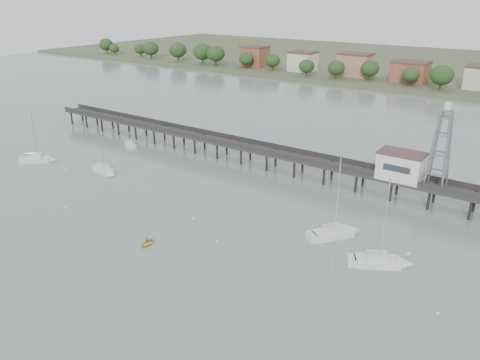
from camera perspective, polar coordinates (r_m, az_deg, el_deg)
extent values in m
plane|color=slate|center=(65.38, -23.20, -14.42)|extent=(500.00, 500.00, 0.00)
cube|color=#2D2823|center=(102.81, 5.49, 3.00)|extent=(150.00, 5.00, 0.50)
cube|color=#333335|center=(100.59, 4.82, 3.08)|extent=(150.00, 0.12, 1.10)
cube|color=#333335|center=(104.55, 6.17, 3.76)|extent=(150.00, 0.12, 1.10)
cylinder|color=black|center=(150.80, -19.84, 7.13)|extent=(0.50, 0.50, 4.40)
cylinder|color=black|center=(152.91, -18.69, 7.47)|extent=(0.50, 0.50, 4.40)
cylinder|color=black|center=(101.91, 4.91, 1.69)|extent=(0.50, 0.50, 4.40)
cylinder|color=black|center=(105.02, 5.98, 2.26)|extent=(0.50, 0.50, 4.40)
cube|color=silver|center=(92.82, 18.99, 1.57)|extent=(8.00, 5.00, 5.00)
cube|color=#4C3833|center=(91.99, 19.19, 3.12)|extent=(8.40, 5.40, 0.30)
cube|color=slate|center=(88.25, 23.95, 7.79)|extent=(1.80, 1.80, 0.30)
cube|color=silver|center=(88.09, 24.03, 8.26)|extent=(0.90, 0.90, 1.20)
cube|color=silver|center=(71.53, 16.31, -9.64)|extent=(6.87, 5.41, 1.65)
cone|color=silver|center=(72.43, 19.50, -9.63)|extent=(3.60, 3.53, 2.52)
cube|color=silver|center=(70.94, 16.41, -8.82)|extent=(3.50, 3.18, 0.75)
cylinder|color=#A5A8AA|center=(68.38, 17.28, -4.69)|extent=(0.18, 0.18, 12.15)
cylinder|color=#A5A8AA|center=(70.46, 15.59, -8.43)|extent=(3.34, 1.99, 0.12)
cube|color=silver|center=(77.50, 11.16, -6.54)|extent=(6.02, 6.91, 1.65)
cone|color=silver|center=(79.49, 13.80, -6.02)|extent=(3.73, 3.77, 2.59)
cube|color=silver|center=(76.96, 11.22, -5.77)|extent=(3.42, 3.61, 0.75)
cylinder|color=#A5A8AA|center=(74.67, 11.86, -1.69)|extent=(0.18, 0.18, 12.50)
cylinder|color=#A5A8AA|center=(76.20, 10.52, -5.54)|extent=(2.38, 3.21, 0.12)
cube|color=silver|center=(119.19, -23.51, 2.24)|extent=(5.82, 5.50, 1.65)
cone|color=silver|center=(118.13, -21.85, 2.33)|extent=(3.29, 3.27, 2.25)
cube|color=silver|center=(118.83, -23.60, 2.78)|extent=(3.11, 3.04, 0.75)
cylinder|color=#A5A8AA|center=(117.31, -23.78, 5.12)|extent=(0.18, 0.18, 10.83)
cylinder|color=#A5A8AA|center=(118.97, -24.08, 3.00)|extent=(2.61, 2.31, 0.12)
cube|color=silver|center=(106.77, -16.27, 1.06)|extent=(5.38, 2.69, 1.65)
cone|color=silver|center=(104.14, -15.35, 0.63)|extent=(2.40, 2.28, 2.00)
cube|color=silver|center=(106.37, -16.34, 1.65)|extent=(2.49, 1.90, 0.75)
cylinder|color=#A5A8AA|center=(104.68, -16.49, 3.90)|extent=(0.18, 0.18, 9.66)
cylinder|color=#A5A8AA|center=(106.90, -16.61, 2.03)|extent=(2.99, 0.53, 0.12)
cube|color=silver|center=(123.79, -13.20, 4.16)|extent=(4.34, 3.03, 1.11)
cube|color=silver|center=(124.40, -13.37, 4.55)|extent=(1.73, 1.73, 0.67)
imported|color=yellow|center=(75.65, -11.23, -7.71)|extent=(2.08, 0.76, 2.86)
imported|color=black|center=(75.65, -11.23, -7.71)|extent=(0.48, 1.10, 0.26)
ellipsoid|color=beige|center=(91.72, -20.48, -3.22)|extent=(0.56, 0.56, 0.39)
ellipsoid|color=beige|center=(76.07, 19.84, -8.44)|extent=(0.56, 0.56, 0.39)
ellipsoid|color=beige|center=(82.48, -5.73, -4.69)|extent=(0.56, 0.56, 0.39)
ellipsoid|color=beige|center=(64.64, 22.97, -14.75)|extent=(0.56, 0.56, 0.39)
ellipsoid|color=beige|center=(111.86, -20.46, 1.26)|extent=(0.56, 0.56, 0.39)
ellipsoid|color=beige|center=(74.92, -2.82, -7.51)|extent=(0.56, 0.56, 0.39)
cube|color=#475133|center=(276.30, 25.68, 12.21)|extent=(500.00, 170.00, 1.40)
cube|color=brown|center=(251.31, 1.82, 14.72)|extent=(13.00, 10.50, 9.00)
cube|color=brown|center=(237.08, 7.64, 14.12)|extent=(13.00, 10.50, 9.00)
cube|color=brown|center=(225.81, 13.84, 13.32)|extent=(13.00, 10.50, 9.00)
cube|color=brown|center=(217.85, 20.04, 12.36)|extent=(13.00, 10.50, 9.00)
ellipsoid|color=#153314|center=(259.78, -5.41, 14.94)|extent=(8.00, 8.00, 6.80)
ellipsoid|color=#153314|center=(203.81, 21.80, 11.64)|extent=(8.00, 8.00, 6.80)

